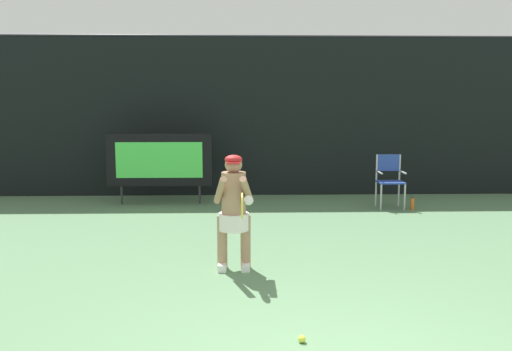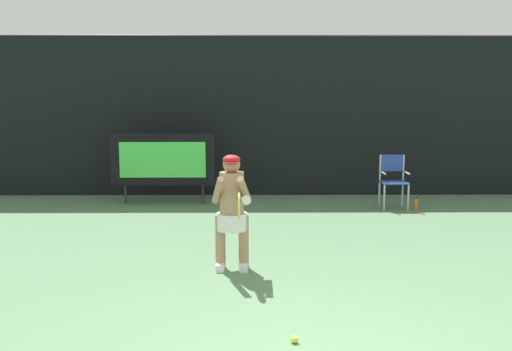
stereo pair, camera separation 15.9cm
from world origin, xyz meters
name	(u,v)px [view 2 (the right image)]	position (x,y,z in m)	size (l,w,h in m)	color
backdrop_screen	(275,117)	(0.00, 8.50, 1.81)	(18.00, 0.12, 3.66)	black
scoreboard	(163,160)	(-2.41, 7.40, 0.95)	(2.20, 0.21, 1.50)	black
umpire_chair	(393,178)	(2.34, 6.90, 0.62)	(0.52, 0.44, 1.08)	#B7B7BC
water_bottle	(416,204)	(2.74, 6.64, 0.12)	(0.07, 0.07, 0.27)	orange
tennis_player	(232,207)	(-0.80, 2.94, 0.81)	(0.52, 0.59, 1.48)	white
tennis_racket	(239,205)	(-0.69, 2.46, 0.93)	(0.03, 0.60, 0.31)	black
tennis_ball_loose	(294,339)	(-0.17, 0.81, 0.03)	(0.07, 0.07, 0.07)	#CCDB3D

